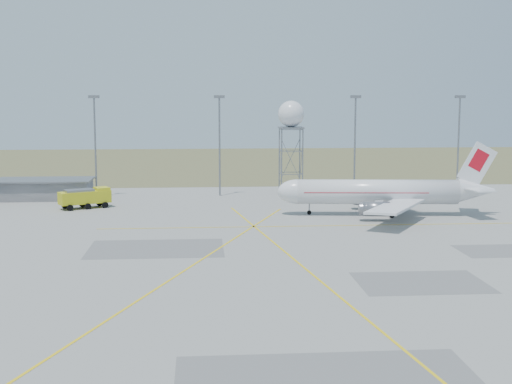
{
  "coord_description": "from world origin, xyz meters",
  "views": [
    {
      "loc": [
        -14.0,
        -79.26,
        20.15
      ],
      "look_at": [
        -4.59,
        40.0,
        4.16
      ],
      "focal_mm": 50.0,
      "sensor_mm": 36.0,
      "label": 1
    }
  ],
  "objects": [
    {
      "name": "fire_truck",
      "position": [
        -34.79,
        51.24,
        1.75
      ],
      "size": [
        9.52,
        6.87,
        3.65
      ],
      "rotation": [
        0.0,
        0.0,
        0.47
      ],
      "color": "gold",
      "rests_on": "ground"
    },
    {
      "name": "grass_strip",
      "position": [
        0.0,
        140.0,
        0.01
      ],
      "size": [
        400.0,
        120.0,
        0.03
      ],
      "primitive_type": "cube",
      "color": "#555D33",
      "rests_on": "ground"
    },
    {
      "name": "ground",
      "position": [
        0.0,
        0.0,
        0.0
      ],
      "size": [
        400.0,
        400.0,
        0.0
      ],
      "primitive_type": "plane",
      "color": "#999A94",
      "rests_on": "ground"
    },
    {
      "name": "airliner_main",
      "position": [
        16.88,
        39.67,
        3.9
      ],
      "size": [
        37.36,
        36.18,
        12.72
      ],
      "rotation": [
        0.0,
        0.0,
        3.04
      ],
      "color": "silver",
      "rests_on": "ground"
    },
    {
      "name": "mast_c",
      "position": [
        18.0,
        66.0,
        12.07
      ],
      "size": [
        2.2,
        0.5,
        20.5
      ],
      "color": "slate",
      "rests_on": "ground"
    },
    {
      "name": "mast_b",
      "position": [
        -10.0,
        66.0,
        12.07
      ],
      "size": [
        2.2,
        0.5,
        20.5
      ],
      "color": "slate",
      "rests_on": "ground"
    },
    {
      "name": "building_grey",
      "position": [
        -45.0,
        64.0,
        1.97
      ],
      "size": [
        19.0,
        10.0,
        3.9
      ],
      "color": "gray",
      "rests_on": "ground"
    },
    {
      "name": "mast_d",
      "position": [
        40.0,
        66.0,
        12.07
      ],
      "size": [
        2.2,
        0.5,
        20.5
      ],
      "color": "slate",
      "rests_on": "ground"
    },
    {
      "name": "mast_a",
      "position": [
        -35.0,
        66.0,
        12.07
      ],
      "size": [
        2.2,
        0.5,
        20.5
      ],
      "color": "slate",
      "rests_on": "ground"
    },
    {
      "name": "radar_tower",
      "position": [
        4.56,
        65.16,
        10.89
      ],
      "size": [
        5.36,
        5.36,
        19.41
      ],
      "color": "slate",
      "rests_on": "ground"
    }
  ]
}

